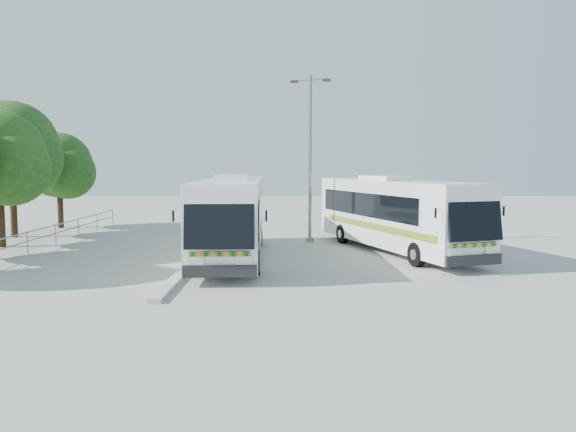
{
  "coord_description": "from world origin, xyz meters",
  "views": [
    {
      "loc": [
        1.47,
        -21.43,
        3.89
      ],
      "look_at": [
        1.46,
        2.4,
        1.73
      ],
      "focal_mm": 35.0,
      "sensor_mm": 36.0,
      "label": 1
    }
  ],
  "objects_px": {
    "tree_far_c": "(0,157)",
    "coach_adjacent": "(394,213)",
    "lamppost": "(310,151)",
    "tree_far_d": "(12,148)",
    "tree_far_e": "(60,165)",
    "coach_main": "(232,215)"
  },
  "relations": [
    {
      "from": "tree_far_d",
      "to": "coach_main",
      "type": "bearing_deg",
      "value": -28.84
    },
    {
      "from": "coach_adjacent",
      "to": "tree_far_d",
      "type": "bearing_deg",
      "value": 146.59
    },
    {
      "from": "tree_far_d",
      "to": "tree_far_e",
      "type": "distance_m",
      "value": 4.65
    },
    {
      "from": "tree_far_c",
      "to": "tree_far_e",
      "type": "xyz_separation_m",
      "value": [
        -0.51,
        8.2,
        -0.37
      ]
    },
    {
      "from": "tree_far_d",
      "to": "tree_far_e",
      "type": "bearing_deg",
      "value": 81.37
    },
    {
      "from": "tree_far_e",
      "to": "coach_adjacent",
      "type": "bearing_deg",
      "value": -26.99
    },
    {
      "from": "tree_far_e",
      "to": "lamppost",
      "type": "bearing_deg",
      "value": -22.74
    },
    {
      "from": "tree_far_e",
      "to": "tree_far_d",
      "type": "bearing_deg",
      "value": -98.63
    },
    {
      "from": "tree_far_c",
      "to": "tree_far_d",
      "type": "xyz_separation_m",
      "value": [
        -1.19,
        3.7,
        0.56
      ]
    },
    {
      "from": "tree_far_d",
      "to": "coach_main",
      "type": "distance_m",
      "value": 14.48
    },
    {
      "from": "tree_far_d",
      "to": "coach_adjacent",
      "type": "height_order",
      "value": "tree_far_d"
    },
    {
      "from": "coach_main",
      "to": "lamppost",
      "type": "bearing_deg",
      "value": 53.01
    },
    {
      "from": "coach_main",
      "to": "tree_far_c",
      "type": "bearing_deg",
      "value": 162.44
    },
    {
      "from": "tree_far_c",
      "to": "coach_adjacent",
      "type": "height_order",
      "value": "tree_far_c"
    },
    {
      "from": "lamppost",
      "to": "tree_far_d",
      "type": "bearing_deg",
      "value": -169.63
    },
    {
      "from": "tree_far_d",
      "to": "lamppost",
      "type": "relative_size",
      "value": 0.88
    },
    {
      "from": "tree_far_d",
      "to": "tree_far_c",
      "type": "bearing_deg",
      "value": -72.17
    },
    {
      "from": "tree_far_c",
      "to": "lamppost",
      "type": "distance_m",
      "value": 14.81
    },
    {
      "from": "tree_far_d",
      "to": "coach_adjacent",
      "type": "distance_m",
      "value": 20.44
    },
    {
      "from": "tree_far_c",
      "to": "coach_main",
      "type": "distance_m",
      "value": 11.9
    },
    {
      "from": "coach_adjacent",
      "to": "lamppost",
      "type": "height_order",
      "value": "lamppost"
    },
    {
      "from": "tree_far_d",
      "to": "lamppost",
      "type": "bearing_deg",
      "value": -6.72
    }
  ]
}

